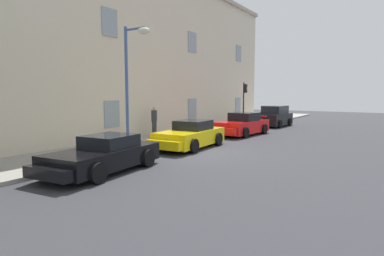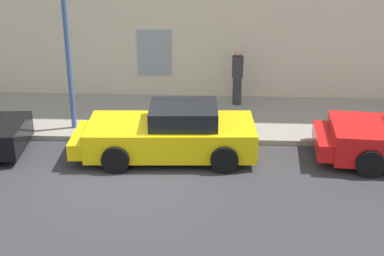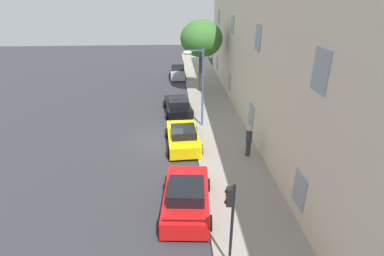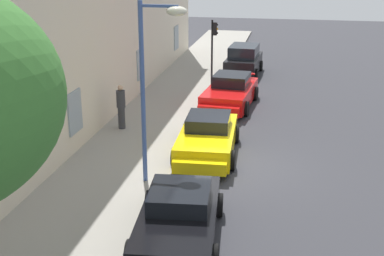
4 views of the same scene
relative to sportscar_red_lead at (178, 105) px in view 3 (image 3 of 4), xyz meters
name	(u,v)px [view 3 (image 3 of 4)]	position (x,y,z in m)	size (l,w,h in m)	color
ground_plane	(165,140)	(5.11, -0.94, -0.57)	(80.00, 80.00, 0.00)	#333338
sidewalk	(222,137)	(5.11, 2.94, -0.50)	(60.00, 3.78, 0.14)	gray
building_facade	(286,55)	(5.11, 6.62, 4.96)	(41.17, 4.06, 11.01)	beige
sportscar_red_lead	(178,105)	(0.00, 0.00, 0.00)	(4.78, 2.44, 1.26)	black
sportscar_yellow_flank	(183,136)	(5.91, 0.23, 0.04)	(4.68, 2.30, 1.37)	yellow
sportscar_white_middle	(187,195)	(12.10, 0.20, 0.06)	(4.83, 2.47, 1.47)	red
hatchback_parked	(178,71)	(-10.73, 0.20, 0.25)	(3.69, 1.82, 1.81)	#B2B7BC
tree_near_kerb	(201,39)	(-5.32, 2.39, 4.51)	(3.90, 3.90, 6.65)	#473323
traffic_light	(230,212)	(15.58, 1.48, 1.91)	(0.22, 0.36, 3.42)	black
street_lamp	(197,74)	(3.14, 1.30, 3.40)	(0.44, 1.42, 5.53)	#3F5999
pedestrian_admiring	(249,142)	(7.82, 4.03, 0.50)	(0.45, 0.45, 1.80)	#333338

